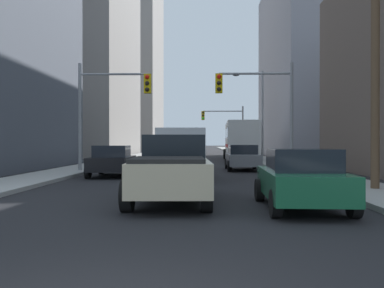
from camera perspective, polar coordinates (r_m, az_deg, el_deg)
The scene contains 16 objects.
sidewalk_left at distance 54.39m, azimuth -6.38°, elevation -1.44°, with size 2.54×160.00×0.15m, color #9E9E99.
sidewalk_right at distance 54.17m, azimuth 7.25°, elevation -1.45°, with size 2.54×160.00×0.15m, color #9E9E99.
city_bus at distance 38.55m, azimuth 6.49°, elevation 0.62°, with size 2.90×11.58×3.40m.
pickup_truck_beige at distance 12.14m, azimuth -2.63°, elevation -3.30°, with size 2.21×5.47×1.90m.
cargo_van_silver at distance 19.40m, azimuth -1.28°, elevation -0.92°, with size 2.16×5.24×2.26m.
sedan_green at distance 11.11m, azimuth 14.37°, elevation -4.47°, with size 1.96×4.27×1.52m.
sedan_black at distance 21.37m, azimuth -10.58°, elevation -2.20°, with size 1.95×4.26×1.52m.
sedan_grey at distance 25.61m, azimuth 6.77°, elevation -1.79°, with size 1.95×4.21×1.52m.
sedan_white at distance 45.68m, azimuth -4.09°, elevation -0.89°, with size 1.95×4.26×1.52m.
traffic_signal_near_left at distance 23.83m, azimuth -10.79°, elevation 5.95°, with size 4.00×0.44×6.00m.
traffic_signal_near_right at distance 23.49m, azimuth 8.82°, elevation 6.06°, with size 4.21×0.44×6.00m.
traffic_signal_far_right at distance 51.38m, azimuth 4.35°, elevation 2.95°, with size 5.05×0.44×6.00m.
utility_pole_right at distance 15.92m, azimuth 23.29°, elevation 14.84°, with size 2.20×0.28×10.84m.
street_lamp_right at distance 35.49m, azimuth 8.75°, elevation 4.89°, with size 2.53×0.32×7.50m.
building_left_mid_office at distance 58.04m, azimuth -18.92°, elevation 11.30°, with size 20.80×21.50×25.63m, color gray.
building_right_mid_block at distance 54.27m, azimuth 22.17°, elevation 9.73°, with size 21.85×22.52×21.27m, color #93939E.
Camera 1 is at (0.97, -3.86, 1.69)m, focal length 39.92 mm.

